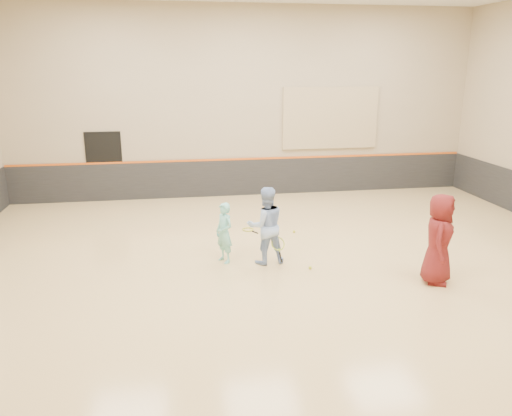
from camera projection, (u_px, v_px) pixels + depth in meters
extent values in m
cube|color=tan|center=(285.00, 266.00, 11.03)|extent=(15.00, 12.00, 0.20)
cube|color=tan|center=(246.00, 103.00, 15.87)|extent=(15.00, 0.02, 6.00)
cube|color=tan|center=(437.00, 202.00, 4.47)|extent=(15.00, 0.02, 6.00)
cube|color=#232326|center=(246.00, 177.00, 16.50)|extent=(14.90, 0.04, 1.20)
cube|color=#D85914|center=(246.00, 159.00, 16.31)|extent=(14.90, 0.03, 0.06)
cube|color=tan|center=(330.00, 118.00, 16.39)|extent=(3.20, 0.08, 2.00)
cube|color=black|center=(105.00, 167.00, 15.67)|extent=(1.10, 0.05, 2.20)
imported|color=#7FDDD8|center=(224.00, 233.00, 10.83)|extent=(0.52, 0.58, 1.34)
imported|color=#9AB8EE|center=(266.00, 226.00, 10.73)|extent=(0.89, 0.73, 1.71)
imported|color=maroon|center=(439.00, 239.00, 9.74)|extent=(0.94, 1.06, 1.81)
sphere|color=gold|center=(310.00, 268.00, 10.59)|extent=(0.07, 0.07, 0.07)
sphere|color=gold|center=(450.00, 228.00, 9.49)|extent=(0.07, 0.07, 0.07)
sphere|color=yellow|center=(294.00, 231.00, 12.89)|extent=(0.07, 0.07, 0.07)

